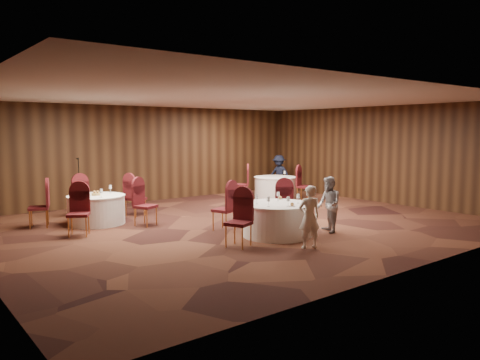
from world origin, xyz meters
TOP-DOWN VIEW (x-y plane):
  - ground at (0.00, 0.00)m, footprint 12.00×12.00m
  - room_shell at (0.00, 0.00)m, footprint 12.00×12.00m
  - table_main at (-0.18, -1.64)m, footprint 1.60×1.60m
  - table_left at (-2.90, 2.21)m, footprint 1.45×1.45m
  - table_right at (4.00, 2.99)m, footprint 1.53×1.53m
  - chairs_main at (-0.48, -1.05)m, footprint 3.01×2.15m
  - chairs_left at (-2.88, 2.25)m, footprint 3.25×3.04m
  - chairs_right at (3.51, 2.60)m, footprint 2.05×2.48m
  - tabletop_main at (-0.04, -1.73)m, footprint 1.17×1.07m
  - tabletop_left at (-2.89, 2.22)m, footprint 0.87×0.83m
  - tabletop_right at (4.21, 2.74)m, footprint 0.08×0.08m
  - mic_stand at (-2.68, 4.08)m, footprint 0.24×0.24m
  - woman_a at (-0.43, -2.88)m, footprint 0.55×0.45m
  - woman_b at (1.02, -2.13)m, footprint 0.74×0.80m
  - man_c at (5.00, 3.89)m, footprint 0.81×1.06m

SIDE VIEW (x-z plane):
  - ground at x=0.00m, z-range 0.00..0.00m
  - table_left at x=-2.90m, z-range 0.01..0.75m
  - table_right at x=4.00m, z-range 0.01..0.75m
  - table_main at x=-0.18m, z-range 0.01..0.75m
  - mic_stand at x=-2.68m, z-range -0.34..1.28m
  - chairs_main at x=-0.48m, z-range 0.00..1.00m
  - chairs_left at x=-2.88m, z-range 0.00..1.00m
  - chairs_right at x=3.51m, z-range 0.00..1.00m
  - woman_a at x=-0.43m, z-range 0.00..1.29m
  - woman_b at x=1.02m, z-range 0.00..1.32m
  - man_c at x=5.00m, z-range 0.00..1.45m
  - tabletop_left at x=-2.89m, z-range 0.71..0.93m
  - tabletop_main at x=-0.04m, z-range 0.74..0.95m
  - tabletop_right at x=4.21m, z-range 0.79..1.01m
  - room_shell at x=0.00m, z-range -4.04..7.96m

